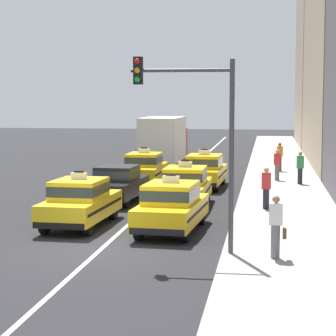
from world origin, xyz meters
The scene contains 16 objects.
ground_plane centered at (0.00, 0.00, 0.00)m, with size 160.00×160.00×0.00m, color #232326.
lane_stripe_left_right centered at (0.00, 20.00, 0.00)m, with size 0.14×80.00×0.01m, color silver.
sidewalk_curb centered at (5.60, 15.00, 0.07)m, with size 4.00×90.00×0.15m, color #9E9993.
taxi_left_nearest centered at (-1.58, 3.55, 0.88)m, with size 2.00×4.63×1.96m.
sedan_left_second centered at (-1.49, 9.15, 0.85)m, with size 2.01×4.39×1.58m.
taxi_left_third centered at (-1.41, 15.12, 0.88)m, with size 1.82×4.56×1.96m.
box_truck_left_fourth centered at (-1.66, 23.64, 1.78)m, with size 2.31×6.96×3.27m.
taxi_right_nearest centered at (1.69, 3.04, 0.88)m, with size 2.09×4.66×1.96m.
taxi_right_second centered at (1.53, 8.27, 0.88)m, with size 1.84×4.57×1.96m.
taxi_right_third centered at (1.74, 14.52, 0.88)m, with size 1.98×4.62×1.96m.
pedestrian_near_crosswalk centered at (5.08, -0.94, 1.01)m, with size 0.47×0.24×1.71m.
pedestrian_mid_block centered at (5.54, 21.58, 1.01)m, with size 0.36×0.24×1.69m.
pedestrian_by_storefront centered at (5.34, 17.00, 0.97)m, with size 0.36×0.24×1.63m.
pedestrian_trailing centered at (6.46, 15.58, 0.98)m, with size 0.36×0.24×1.64m.
pedestrian_far_corner centered at (4.80, 7.39, 0.98)m, with size 0.36×0.24×1.63m.
traffic_light_pole centered at (2.89, -0.47, 3.82)m, with size 2.87×0.33×5.58m.
Camera 1 is at (4.83, -19.27, 4.43)m, focal length 73.35 mm.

